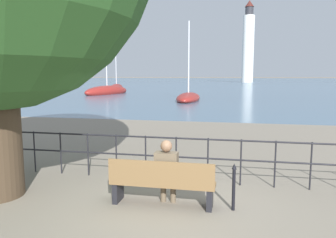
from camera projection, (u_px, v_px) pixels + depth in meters
name	position (u px, v px, depth m)	size (l,w,h in m)	color
ground_plane	(163.00, 204.00, 6.27)	(1000.00, 1000.00, 0.00)	gray
harbor_water	(233.00, 80.00, 162.94)	(600.00, 300.00, 0.01)	slate
park_bench	(162.00, 183.00, 6.15)	(2.00, 0.45, 0.90)	brown
seated_person_left	(167.00, 169.00, 6.18)	(0.43, 0.35, 1.26)	brown
promenade_railing	(176.00, 152.00, 7.57)	(10.31, 0.04, 1.05)	black
closed_umbrella	(234.00, 184.00, 5.95)	(0.09, 0.09, 0.88)	black
sailboat_0	(107.00, 92.00, 43.30)	(4.34, 8.99, 7.89)	maroon
sailboat_1	(188.00, 98.00, 32.47)	(2.48, 8.06, 8.00)	maroon
sailboat_4	(116.00, 88.00, 55.12)	(3.66, 8.81, 9.55)	maroon
harbor_lighthouse	(248.00, 45.00, 116.23)	(4.01, 4.01, 28.52)	white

